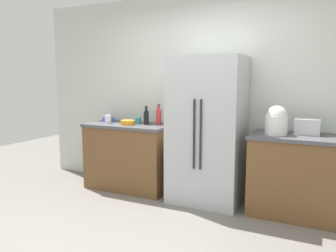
{
  "coord_description": "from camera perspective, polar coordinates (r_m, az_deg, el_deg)",
  "views": [
    {
      "loc": [
        1.44,
        -2.45,
        1.52
      ],
      "look_at": [
        0.05,
        0.42,
        1.07
      ],
      "focal_mm": 35.22,
      "sensor_mm": 36.0,
      "label": 1
    }
  ],
  "objects": [
    {
      "name": "cup_a",
      "position": [
        4.57,
        -5.15,
        0.96
      ],
      "size": [
        0.08,
        0.08,
        0.1
      ],
      "primitive_type": "cylinder",
      "color": "teal",
      "rests_on": "counter_left"
    },
    {
      "name": "counter_right",
      "position": [
        3.98,
        23.7,
        -8.12
      ],
      "size": [
        1.35,
        0.65,
        0.91
      ],
      "color": "brown",
      "rests_on": "ground_plane"
    },
    {
      "name": "ground_plane",
      "position": [
        3.22,
        -4.29,
        -20.12
      ],
      "size": [
        10.56,
        10.56,
        0.0
      ],
      "primitive_type": "plane",
      "color": "slate"
    },
    {
      "name": "cup_b",
      "position": [
        4.73,
        -10.34,
        1.2
      ],
      "size": [
        0.09,
        0.09,
        0.11
      ],
      "primitive_type": "cylinder",
      "color": "white",
      "rests_on": "counter_left"
    },
    {
      "name": "kitchen_back_panel",
      "position": [
        4.45,
        7.02,
        5.46
      ],
      "size": [
        5.28,
        0.1,
        2.65
      ],
      "primitive_type": "cube",
      "color": "silver",
      "rests_on": "ground_plane"
    },
    {
      "name": "counter_left",
      "position": [
        4.68,
        -6.58,
        -5.14
      ],
      "size": [
        1.2,
        0.65,
        0.91
      ],
      "color": "brown",
      "rests_on": "ground_plane"
    },
    {
      "name": "toaster",
      "position": [
        3.95,
        22.95,
        -0.14
      ],
      "size": [
        0.26,
        0.16,
        0.18
      ],
      "primitive_type": "cube",
      "color": "silver",
      "rests_on": "counter_right"
    },
    {
      "name": "refrigerator",
      "position": [
        4.08,
        6.76,
        -0.78
      ],
      "size": [
        0.87,
        0.67,
        1.8
      ],
      "color": "#B2B5BA",
      "rests_on": "ground_plane"
    },
    {
      "name": "bottle_b",
      "position": [
        4.48,
        -3.79,
        1.55
      ],
      "size": [
        0.07,
        0.07,
        0.26
      ],
      "color": "black",
      "rests_on": "counter_left"
    },
    {
      "name": "bowl_b",
      "position": [
        4.89,
        -10.25,
        1.13
      ],
      "size": [
        0.18,
        0.18,
        0.06
      ],
      "primitive_type": "cylinder",
      "color": "blue",
      "rests_on": "counter_left"
    },
    {
      "name": "bottle_a",
      "position": [
        4.47,
        -1.63,
        1.68
      ],
      "size": [
        0.07,
        0.07,
        0.27
      ],
      "color": "red",
      "rests_on": "counter_left"
    },
    {
      "name": "bowl_a",
      "position": [
        4.5,
        -7.01,
        0.61
      ],
      "size": [
        0.19,
        0.19,
        0.06
      ],
      "primitive_type": "cylinder",
      "color": "orange",
      "rests_on": "counter_left"
    },
    {
      "name": "rice_cooker",
      "position": [
        3.83,
        18.25,
        0.88
      ],
      "size": [
        0.24,
        0.24,
        0.32
      ],
      "color": "white",
      "rests_on": "counter_right"
    }
  ]
}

